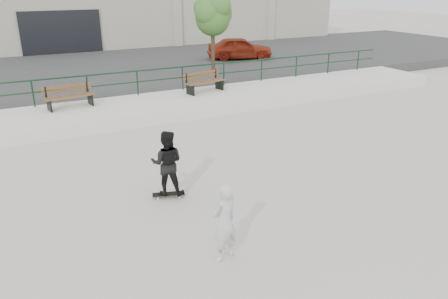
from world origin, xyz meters
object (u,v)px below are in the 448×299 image
bench_right (204,82)px  seated_skater (224,222)px  skateboard (169,194)px  standing_skater (167,163)px  tree (213,14)px  bench_left (69,97)px  red_car (240,48)px

bench_right → seated_skater: bearing=-125.0°
bench_right → skateboard: size_ratio=2.40×
standing_skater → skateboard: bearing=118.3°
tree → standing_skater: (-6.71, -11.25, -2.49)m
skateboard → seated_skater: size_ratio=0.51×
skateboard → seated_skater: bearing=-71.4°
skateboard → standing_skater: (0.00, 0.00, 0.82)m
bench_left → tree: (7.74, 3.63, 2.47)m
bench_left → red_car: bearing=23.1°
bench_left → skateboard: bench_left is taller
bench_right → seated_skater: seated_skater is taller
tree → seated_skater: (-6.66, -14.10, -2.60)m
bench_left → red_car: size_ratio=0.49×
skateboard → tree: bearing=76.7°
tree → red_car: 4.96m
seated_skater → bench_right: bearing=-130.0°
standing_skater → bench_left: bearing=-54.1°
bench_right → tree: size_ratio=0.50×
red_car → standing_skater: 17.40m
tree → seated_skater: tree is taller
tree → bench_left: bearing=-154.9°
bench_right → red_car: bearing=38.7°
tree → skateboard: bearing=-120.8°
tree → red_car: bearing=43.0°
bench_right → red_car: size_ratio=0.50×
bench_left → seated_skater: size_ratio=1.21×
tree → skateboard: 13.51m
red_car → bench_left: bearing=140.5°
standing_skater → bench_right: bearing=-92.3°
seated_skater → bench_left: bearing=-101.1°
skateboard → seated_skater: seated_skater is taller
bench_right → red_car: (5.47, 6.69, 0.23)m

